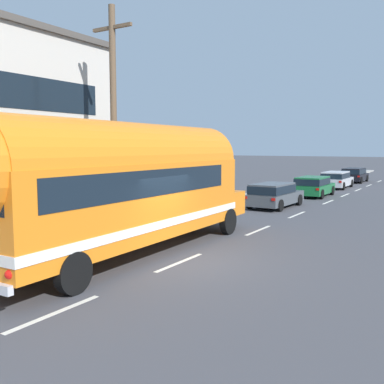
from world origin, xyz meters
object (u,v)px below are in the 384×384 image
at_px(painted_bus, 120,183).
at_px(car_third, 336,179).
at_px(car_second, 313,185).
at_px(utility_pole, 114,119).
at_px(car_fourth, 354,174).
at_px(car_lead, 274,194).

xyz_separation_m(painted_bus, car_third, (-0.06, 26.71, -1.51)).
xyz_separation_m(painted_bus, car_second, (0.12, 19.65, -1.52)).
relative_size(painted_bus, car_third, 2.73).
height_order(utility_pole, painted_bus, utility_pole).
relative_size(utility_pole, car_fourth, 1.90).
xyz_separation_m(utility_pole, car_lead, (2.27, 10.55, -3.64)).
xyz_separation_m(car_third, car_fourth, (-0.01, 7.12, 0.01)).
relative_size(car_second, car_fourth, 0.97).
bearing_deg(car_third, car_fourth, 90.11).
xyz_separation_m(utility_pole, painted_bus, (2.44, -2.51, -2.12)).
height_order(car_third, car_fourth, same).
height_order(car_lead, car_third, same).
height_order(car_lead, car_second, same).
bearing_deg(car_fourth, car_lead, -90.28).
bearing_deg(car_second, utility_pole, -98.49).
bearing_deg(car_lead, car_third, 89.51).
bearing_deg(painted_bus, car_second, 89.65).
bearing_deg(utility_pole, car_third, 84.38).
relative_size(utility_pole, painted_bus, 0.67).
height_order(utility_pole, car_fourth, utility_pole).
bearing_deg(car_fourth, car_third, -89.89).
distance_m(car_third, car_fourth, 7.12).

